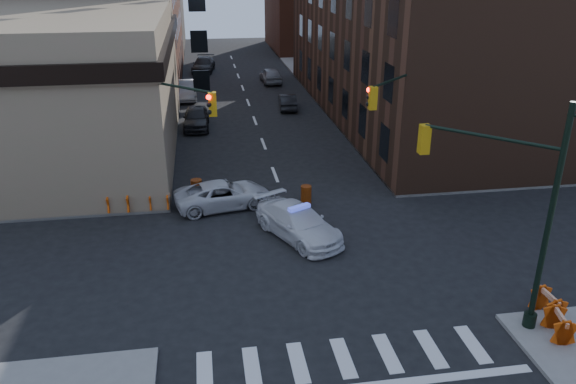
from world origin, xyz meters
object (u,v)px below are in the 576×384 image
object	(u,v)px
parked_car_enear	(287,102)
pedestrian_b	(51,186)
pickup	(223,195)
barricade_se_a	(548,305)
police_car	(298,223)
barricade_nw_a	(160,201)
parked_car_wfar	(185,90)
pedestrian_a	(137,194)
parked_car_wnear	(196,118)
barrel_bank	(197,189)
barrel_road	(306,195)

from	to	relation	value
parked_car_enear	pedestrian_b	distance (m)	23.36
pickup	barricade_se_a	distance (m)	16.02
police_car	parked_car_enear	size ratio (longest dim) A/B	1.30
parked_car_enear	pedestrian_b	bearing A→B (deg)	53.49
pickup	barricade_nw_a	bearing A→B (deg)	80.31
police_car	parked_car_wfar	size ratio (longest dim) A/B	1.02
police_car	parked_car_enear	world-z (taller)	police_car
parked_car_wfar	pedestrian_a	size ratio (longest dim) A/B	3.16
pedestrian_b	parked_car_wnear	bearing A→B (deg)	67.30
parked_car_enear	barrel_bank	xyz separation A→B (m)	(-7.75, -18.03, -0.11)
police_car	pickup	bearing A→B (deg)	103.29
police_car	parked_car_wfar	xyz separation A→B (m)	(-5.51, 28.32, 0.08)
parked_car_enear	pedestrian_a	world-z (taller)	pedestrian_a
pedestrian_a	pickup	bearing A→B (deg)	-3.48
pedestrian_a	barrel_road	size ratio (longest dim) A/B	1.59
barricade_nw_a	pedestrian_b	bearing A→B (deg)	166.36
pedestrian_b	pedestrian_a	bearing A→B (deg)	-11.39
pedestrian_b	barrel_road	bearing A→B (deg)	-1.35
pickup	barrel_road	xyz separation A→B (m)	(4.33, -0.25, -0.19)
pickup	parked_car_enear	size ratio (longest dim) A/B	1.27
parked_car_enear	barrel_bank	bearing A→B (deg)	70.86
parked_car_wnear	barricade_se_a	bearing A→B (deg)	-63.45
pedestrian_a	barrel_road	xyz separation A→B (m)	(8.68, -0.45, -0.44)
parked_car_wfar	pedestrian_a	bearing A→B (deg)	-99.05
pickup	barrel_road	distance (m)	4.35
barricade_se_a	parked_car_wnear	bearing A→B (deg)	23.26
parked_car_wfar	parked_car_enear	world-z (taller)	parked_car_wfar
police_car	parked_car_enear	bearing A→B (deg)	56.07
parked_car_wnear	parked_car_enear	world-z (taller)	parked_car_wnear
pickup	pedestrian_a	bearing A→B (deg)	75.90
pedestrian_a	barrel_bank	size ratio (longest dim) A/B	1.49
barrel_bank	parked_car_wnear	bearing A→B (deg)	89.74
police_car	pickup	size ratio (longest dim) A/B	1.03
parked_car_enear	pickup	bearing A→B (deg)	75.90
parked_car_enear	pedestrian_b	xyz separation A→B (m)	(-15.21, -17.72, 0.39)
police_car	barricade_se_a	xyz separation A→B (m)	(7.72, -7.69, -0.13)
parked_car_wnear	parked_car_wfar	xyz separation A→B (m)	(-0.93, 9.51, 0.02)
parked_car_wnear	pedestrian_b	distance (m)	15.16
police_car	pickup	world-z (taller)	police_car
pedestrian_b	barricade_nw_a	xyz separation A→B (m)	(5.59, -1.79, -0.45)
barricade_nw_a	pickup	bearing A→B (deg)	5.89
pedestrian_a	barricade_nw_a	distance (m)	1.21
police_car	parked_car_enear	xyz separation A→B (m)	(3.11, 23.37, -0.10)
parked_car_wnear	barrel_road	bearing A→B (deg)	-67.90
barricade_se_a	barrel_road	bearing A→B (deg)	28.69
parked_car_wnear	barrel_bank	size ratio (longest dim) A/B	4.45
police_car	pedestrian_a	size ratio (longest dim) A/B	3.23
pedestrian_a	pedestrian_b	world-z (taller)	pedestrian_b
pickup	barrel_bank	world-z (taller)	pickup
police_car	parked_car_wnear	size ratio (longest dim) A/B	1.08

